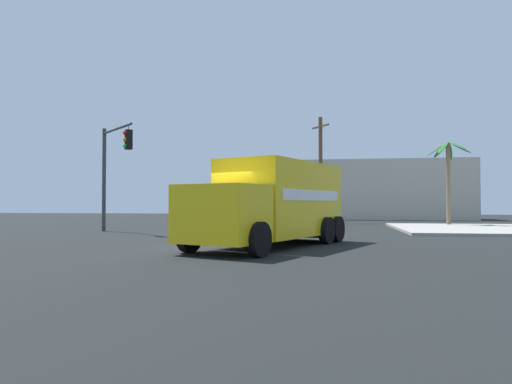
{
  "coord_description": "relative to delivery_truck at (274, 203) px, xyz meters",
  "views": [
    {
      "loc": [
        3.72,
        -15.01,
        1.51
      ],
      "look_at": [
        1.18,
        0.33,
        1.89
      ],
      "focal_mm": 32.52,
      "sensor_mm": 36.0,
      "label": 1
    }
  ],
  "objects": [
    {
      "name": "palm_tree_far",
      "position": [
        9.45,
        15.56,
        2.26
      ],
      "size": [
        2.82,
        2.69,
        5.41
      ],
      "color": "#7A6647",
      "rests_on": "sidewalk_corner_far"
    },
    {
      "name": "traffic_light_secondary",
      "position": [
        -9.25,
        6.3,
        2.11
      ],
      "size": [
        2.88,
        2.74,
        5.55
      ],
      "color": "#38383D",
      "rests_on": "ground"
    },
    {
      "name": "building_backdrop",
      "position": [
        3.14,
        29.33,
        1.22
      ],
      "size": [
        22.96,
        6.0,
        5.5
      ],
      "primitive_type": "cube",
      "color": "beige",
      "rests_on": "ground"
    },
    {
      "name": "delivery_truck",
      "position": [
        0.0,
        0.0,
        0.0
      ],
      "size": [
        5.14,
        7.92,
        2.96
      ],
      "color": "yellow",
      "rests_on": "ground"
    },
    {
      "name": "utility_pole",
      "position": [
        1.14,
        19.58,
        2.66
      ],
      "size": [
        1.37,
        1.86,
        8.1
      ],
      "color": "brown",
      "rests_on": "ground"
    },
    {
      "name": "sidewalk_corner_far",
      "position": [
        10.91,
        11.47,
        -1.46
      ],
      "size": [
        10.55,
        10.55,
        0.14
      ],
      "primitive_type": "cube",
      "color": "#9E998E",
      "rests_on": "ground"
    },
    {
      "name": "ground_plane",
      "position": [
        -1.67,
        -1.11,
        -1.53
      ],
      "size": [
        100.0,
        100.0,
        0.0
      ],
      "primitive_type": "plane",
      "color": "black"
    }
  ]
}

